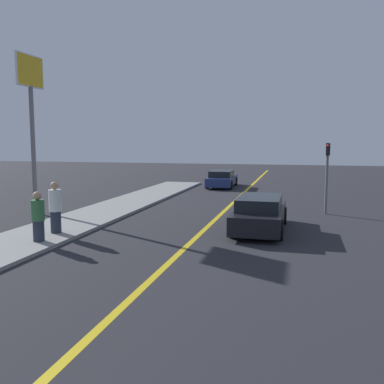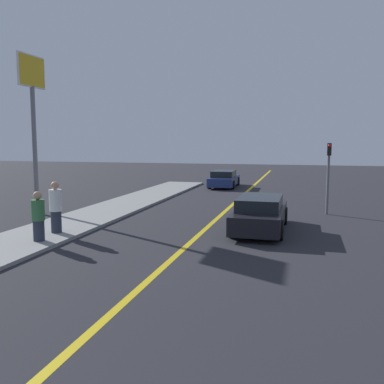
{
  "view_description": "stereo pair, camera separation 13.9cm",
  "coord_description": "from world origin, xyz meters",
  "px_view_note": "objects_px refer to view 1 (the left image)",
  "views": [
    {
      "loc": [
        3.38,
        -0.82,
        3.34
      ],
      "look_at": [
        -0.19,
        13.47,
        1.57
      ],
      "focal_mm": 40.0,
      "sensor_mm": 36.0,
      "label": 1
    },
    {
      "loc": [
        3.52,
        -0.79,
        3.34
      ],
      "look_at": [
        -0.19,
        13.47,
        1.57
      ],
      "focal_mm": 40.0,
      "sensor_mm": 36.0,
      "label": 2
    }
  ],
  "objects_px": {
    "traffic_light": "(327,170)",
    "roadside_sign": "(31,96)",
    "car_near_right_lane": "(260,214)",
    "pedestrian_mid_group": "(55,208)",
    "pedestrian_near_curb": "(38,217)",
    "car_ahead_center": "(222,179)"
  },
  "relations": [
    {
      "from": "traffic_light",
      "to": "roadside_sign",
      "type": "bearing_deg",
      "value": -166.78
    },
    {
      "from": "car_near_right_lane",
      "to": "pedestrian_mid_group",
      "type": "relative_size",
      "value": 2.59
    },
    {
      "from": "pedestrian_near_curb",
      "to": "traffic_light",
      "type": "distance_m",
      "value": 12.49
    },
    {
      "from": "car_near_right_lane",
      "to": "pedestrian_near_curb",
      "type": "relative_size",
      "value": 2.9
    },
    {
      "from": "pedestrian_mid_group",
      "to": "traffic_light",
      "type": "xyz_separation_m",
      "value": [
        9.49,
        6.96,
        1.02
      ]
    },
    {
      "from": "car_near_right_lane",
      "to": "traffic_light",
      "type": "distance_m",
      "value": 5.21
    },
    {
      "from": "car_near_right_lane",
      "to": "traffic_light",
      "type": "height_order",
      "value": "traffic_light"
    },
    {
      "from": "car_near_right_lane",
      "to": "roadside_sign",
      "type": "xyz_separation_m",
      "value": [
        -10.34,
        1.24,
        4.67
      ]
    },
    {
      "from": "pedestrian_near_curb",
      "to": "pedestrian_mid_group",
      "type": "bearing_deg",
      "value": 97.07
    },
    {
      "from": "car_ahead_center",
      "to": "traffic_light",
      "type": "height_order",
      "value": "traffic_light"
    },
    {
      "from": "car_near_right_lane",
      "to": "traffic_light",
      "type": "bearing_deg",
      "value": 59.08
    },
    {
      "from": "car_near_right_lane",
      "to": "traffic_light",
      "type": "xyz_separation_m",
      "value": [
        2.61,
        4.29,
        1.39
      ]
    },
    {
      "from": "pedestrian_near_curb",
      "to": "traffic_light",
      "type": "bearing_deg",
      "value": 41.42
    },
    {
      "from": "roadside_sign",
      "to": "pedestrian_mid_group",
      "type": "bearing_deg",
      "value": -48.62
    },
    {
      "from": "pedestrian_near_curb",
      "to": "pedestrian_mid_group",
      "type": "height_order",
      "value": "pedestrian_mid_group"
    },
    {
      "from": "car_near_right_lane",
      "to": "roadside_sign",
      "type": "height_order",
      "value": "roadside_sign"
    },
    {
      "from": "pedestrian_mid_group",
      "to": "roadside_sign",
      "type": "xyz_separation_m",
      "value": [
        -3.46,
        3.92,
        4.3
      ]
    },
    {
      "from": "traffic_light",
      "to": "car_ahead_center",
      "type": "bearing_deg",
      "value": 122.87
    },
    {
      "from": "car_near_right_lane",
      "to": "pedestrian_mid_group",
      "type": "distance_m",
      "value": 7.39
    },
    {
      "from": "pedestrian_near_curb",
      "to": "roadside_sign",
      "type": "relative_size",
      "value": 0.23
    },
    {
      "from": "pedestrian_mid_group",
      "to": "pedestrian_near_curb",
      "type": "bearing_deg",
      "value": -82.93
    },
    {
      "from": "car_ahead_center",
      "to": "pedestrian_near_curb",
      "type": "relative_size",
      "value": 2.79
    }
  ]
}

